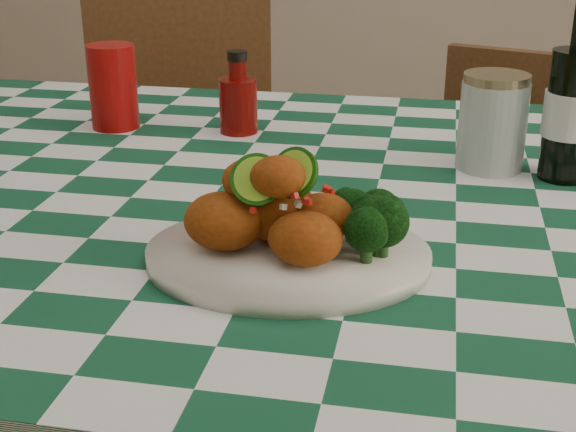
% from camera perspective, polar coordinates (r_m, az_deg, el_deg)
% --- Properties ---
extents(plate, '(0.33, 0.27, 0.02)m').
position_cam_1_polar(plate, '(0.85, 0.00, -2.88)').
color(plate, silver).
rests_on(plate, dining_table).
extents(fried_chicken_pile, '(0.16, 0.12, 0.10)m').
position_cam_1_polar(fried_chicken_pile, '(0.82, -0.53, 0.92)').
color(fried_chicken_pile, '#963D0E').
rests_on(fried_chicken_pile, plate).
extents(broccoli_side, '(0.09, 0.09, 0.06)m').
position_cam_1_polar(broccoli_side, '(0.83, 6.01, -0.45)').
color(broccoli_side, black).
rests_on(broccoli_side, plate).
extents(red_tumbler, '(0.10, 0.10, 0.14)m').
position_cam_1_polar(red_tumbler, '(1.34, -12.33, 8.97)').
color(red_tumbler, '#960908').
rests_on(red_tumbler, dining_table).
extents(ketchup_bottle, '(0.07, 0.07, 0.13)m').
position_cam_1_polar(ketchup_bottle, '(1.29, -3.58, 8.78)').
color(ketchup_bottle, '#670705').
rests_on(ketchup_bottle, dining_table).
extents(mason_jar, '(0.09, 0.09, 0.13)m').
position_cam_1_polar(mason_jar, '(1.15, 14.36, 6.51)').
color(mason_jar, '#B2BCBA').
rests_on(mason_jar, dining_table).
extents(beer_bottle, '(0.09, 0.09, 0.24)m').
position_cam_1_polar(beer_bottle, '(1.13, 19.69, 8.43)').
color(beer_bottle, black).
rests_on(beer_bottle, dining_table).
extents(wooden_chair_left, '(0.56, 0.58, 1.00)m').
position_cam_1_polar(wooden_chair_left, '(1.94, -7.74, 2.58)').
color(wooden_chair_left, '#472814').
rests_on(wooden_chair_left, ground).
extents(wooden_chair_right, '(0.47, 0.49, 0.82)m').
position_cam_1_polar(wooden_chair_right, '(1.82, 14.47, -2.44)').
color(wooden_chair_right, '#472814').
rests_on(wooden_chair_right, ground).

